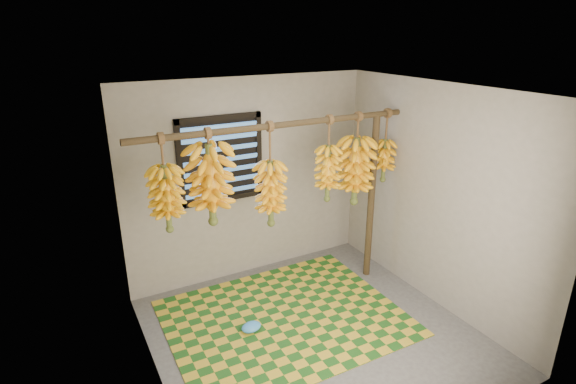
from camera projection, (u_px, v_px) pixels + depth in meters
floor at (314, 335)px, 4.50m from camera, size 3.00×3.00×0.01m
ceiling at (320, 91)px, 3.67m from camera, size 3.00×3.00×0.01m
wall_back at (249, 180)px, 5.32m from camera, size 3.00×0.01×2.40m
wall_left at (149, 265)px, 3.40m from camera, size 0.01×3.00×2.40m
wall_right at (437, 197)px, 4.76m from camera, size 0.01×3.00×2.40m
window at (221, 160)px, 5.04m from camera, size 1.00×0.04×1.00m
hanging_pole at (281, 125)px, 4.38m from camera, size 3.00×0.06×0.06m
support_post at (371, 199)px, 5.27m from camera, size 0.08×0.08×2.00m
woven_mat at (285, 318)px, 4.75m from camera, size 2.42×1.95×0.01m
plastic_bag at (251, 327)px, 4.53m from camera, size 0.23×0.18×0.09m
banana_bunch_a at (167, 199)px, 4.05m from camera, size 0.32×0.32×0.93m
banana_bunch_b at (211, 185)px, 4.22m from camera, size 0.42×0.42×0.94m
banana_bunch_c at (271, 193)px, 4.57m from camera, size 0.31×0.31×1.09m
banana_bunch_d at (328, 173)px, 4.84m from camera, size 0.28×0.28×0.95m
banana_bunch_e at (356, 171)px, 5.02m from camera, size 0.41×0.41×1.05m
banana_bunch_f at (384, 160)px, 5.18m from camera, size 0.27×0.27×0.85m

